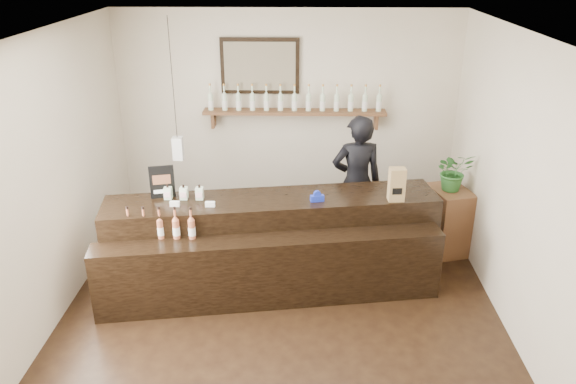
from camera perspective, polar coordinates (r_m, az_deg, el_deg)
The scene contains 10 objects.
ground at distance 5.94m, azimuth -0.74°, elevation -12.34°, with size 5.00×5.00×0.00m, color black.
room_shell at distance 5.13m, azimuth -0.83°, elevation 3.25°, with size 5.00×5.00×5.00m.
back_wall_decor at distance 7.39m, azimuth -1.25°, elevation 10.05°, with size 2.66×0.96×1.69m.
counter at distance 6.17m, azimuth -1.66°, elevation -5.66°, with size 3.66×1.51×1.18m.
promo_sign at distance 6.13m, azimuth -12.67°, elevation 1.00°, with size 0.26×0.08×0.37m.
paper_bag at distance 6.03m, azimuth 10.99°, elevation 0.76°, with size 0.17×0.14×0.36m.
tape_dispenser at distance 5.96m, azimuth 2.98°, elevation -0.53°, with size 0.15×0.09×0.12m.
side_cabinet at distance 7.17m, azimuth 15.89°, elevation -2.78°, with size 0.54×0.65×0.82m.
potted_plant at distance 6.91m, azimuth 16.48°, elevation 2.05°, with size 0.43×0.37×0.48m, color #2C6629.
shopkeeper at distance 6.87m, azimuth 7.00°, elevation 1.84°, with size 0.70×0.46×1.92m, color black.
Camera 1 is at (0.19, -4.80, 3.49)m, focal length 35.00 mm.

